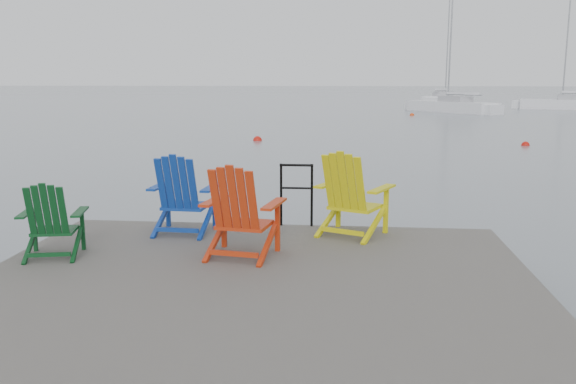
# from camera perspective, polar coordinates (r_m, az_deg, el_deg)

# --- Properties ---
(ground) EXTENTS (400.00, 400.00, 0.00)m
(ground) POSITION_cam_1_polar(r_m,az_deg,el_deg) (6.67, -3.24, -12.30)
(ground) COLOR slate
(ground) RESTS_ON ground
(dock) EXTENTS (6.00, 5.00, 1.40)m
(dock) POSITION_cam_1_polar(r_m,az_deg,el_deg) (6.54, -3.27, -9.49)
(dock) COLOR #2E2C29
(dock) RESTS_ON ground
(handrail) EXTENTS (0.48, 0.04, 0.90)m
(handrail) POSITION_cam_1_polar(r_m,az_deg,el_deg) (8.69, 0.79, 0.31)
(handrail) COLOR black
(handrail) RESTS_ON dock
(chair_green) EXTENTS (0.83, 0.78, 0.91)m
(chair_green) POSITION_cam_1_polar(r_m,az_deg,el_deg) (7.68, -21.27, -2.42)
(chair_green) COLOR #0A3917
(chair_green) RESTS_ON dock
(chair_blue) EXTENTS (0.91, 0.85, 1.09)m
(chair_blue) POSITION_cam_1_polar(r_m,az_deg,el_deg) (8.37, -9.86, -0.18)
(chair_blue) COLOR navy
(chair_blue) RESTS_ON dock
(chair_red) EXTENTS (0.98, 0.92, 1.11)m
(chair_red) POSITION_cam_1_polar(r_m,az_deg,el_deg) (7.17, -4.48, -1.78)
(chair_red) COLOR #B42B0D
(chair_red) RESTS_ON dock
(chair_yellow) EXTENTS (1.12, 1.07, 1.14)m
(chair_yellow) POSITION_cam_1_polar(r_m,az_deg,el_deg) (8.17, 5.90, -0.15)
(chair_yellow) COLOR #CDC50B
(chair_yellow) RESTS_ON dock
(sailboat_near) EXTENTS (6.32, 7.58, 10.96)m
(sailboat_near) POSITION_cam_1_polar(r_m,az_deg,el_deg) (49.52, 15.05, 7.66)
(sailboat_near) COLOR white
(sailboat_near) RESTS_ON ground
(sailboat_mid) EXTENTS (5.42, 8.25, 11.26)m
(sailboat_mid) POSITION_cam_1_polar(r_m,az_deg,el_deg) (66.45, 14.37, 8.35)
(sailboat_mid) COLOR silver
(sailboat_mid) RESTS_ON ground
(sailboat_far) EXTENTS (7.64, 3.90, 10.35)m
(sailboat_far) POSITION_cam_1_polar(r_m,az_deg,el_deg) (57.25, 24.65, 7.41)
(sailboat_far) COLOR silver
(sailboat_far) RESTS_ON ground
(buoy_a) EXTENTS (0.32, 0.32, 0.32)m
(buoy_a) POSITION_cam_1_polar(r_m,az_deg,el_deg) (25.62, 21.33, 4.07)
(buoy_a) COLOR #BA130A
(buoy_a) RESTS_ON ground
(buoy_b) EXTENTS (0.38, 0.38, 0.38)m
(buoy_b) POSITION_cam_1_polar(r_m,az_deg,el_deg) (25.82, -2.87, 4.83)
(buoy_b) COLOR #B9140A
(buoy_b) RESTS_ON ground
(buoy_c) EXTENTS (0.33, 0.33, 0.33)m
(buoy_c) POSITION_cam_1_polar(r_m,az_deg,el_deg) (44.26, 11.53, 7.04)
(buoy_c) COLOR red
(buoy_c) RESTS_ON ground
(buoy_d) EXTENTS (0.32, 0.32, 0.32)m
(buoy_d) POSITION_cam_1_polar(r_m,az_deg,el_deg) (47.34, 18.68, 6.92)
(buoy_d) COLOR red
(buoy_d) RESTS_ON ground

